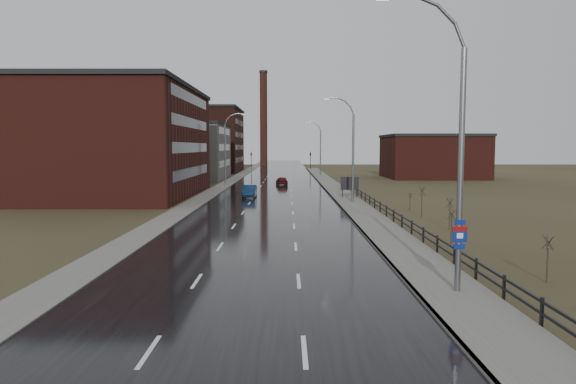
{
  "coord_description": "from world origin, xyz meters",
  "views": [
    {
      "loc": [
        1.8,
        -18.69,
        6.1
      ],
      "look_at": [
        1.83,
        16.38,
        3.0
      ],
      "focal_mm": 32.0,
      "sensor_mm": 36.0,
      "label": 1
    }
  ],
  "objects_px": {
    "billboard": "(350,184)",
    "car_near": "(250,192)",
    "streetlight_main": "(453,148)",
    "car_far": "(282,181)"
  },
  "relations": [
    {
      "from": "billboard",
      "to": "car_near",
      "type": "bearing_deg",
      "value": 173.48
    },
    {
      "from": "streetlight_main",
      "to": "car_far",
      "type": "distance_m",
      "value": 60.97
    },
    {
      "from": "streetlight_main",
      "to": "car_near",
      "type": "height_order",
      "value": "streetlight_main"
    },
    {
      "from": "billboard",
      "to": "car_near",
      "type": "height_order",
      "value": "billboard"
    },
    {
      "from": "streetlight_main",
      "to": "billboard",
      "type": "xyz_separation_m",
      "value": [
        0.63,
        39.29,
        -4.33
      ]
    },
    {
      "from": "car_near",
      "to": "car_far",
      "type": "distance_m",
      "value": 19.95
    },
    {
      "from": "billboard",
      "to": "car_far",
      "type": "bearing_deg",
      "value": 111.35
    },
    {
      "from": "streetlight_main",
      "to": "car_far",
      "type": "bearing_deg",
      "value": 97.16
    },
    {
      "from": "streetlight_main",
      "to": "car_near",
      "type": "distance_m",
      "value": 42.5
    },
    {
      "from": "streetlight_main",
      "to": "car_near",
      "type": "relative_size",
      "value": 2.75
    }
  ]
}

